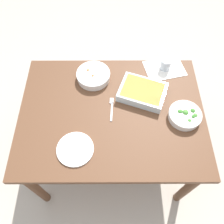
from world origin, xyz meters
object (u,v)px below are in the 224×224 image
object	(u,v)px
baking_dish	(143,92)
spoon_by_stew	(97,82)
side_plate	(76,149)
fork_on_table	(112,107)
drink_cup	(166,65)
stew_bowl	(94,75)
broccoli_bowl	(185,115)

from	to	relation	value
baking_dish	spoon_by_stew	xyz separation A→B (m)	(0.31, -0.11, -0.03)
side_plate	fork_on_table	distance (m)	0.36
drink_cup	spoon_by_stew	distance (m)	0.50
stew_bowl	baking_dish	size ratio (longest dim) A/B	0.66
baking_dish	side_plate	world-z (taller)	baking_dish
stew_bowl	spoon_by_stew	distance (m)	0.05
broccoli_bowl	fork_on_table	bearing A→B (deg)	-9.31
stew_bowl	drink_cup	distance (m)	0.52
stew_bowl	broccoli_bowl	bearing A→B (deg)	151.28
broccoli_bowl	baking_dish	xyz separation A→B (m)	(0.26, -0.18, 0.00)
drink_cup	fork_on_table	world-z (taller)	drink_cup
stew_bowl	drink_cup	world-z (taller)	drink_cup
stew_bowl	drink_cup	xyz separation A→B (m)	(-0.51, -0.09, 0.01)
spoon_by_stew	broccoli_bowl	bearing A→B (deg)	152.85
broccoli_bowl	spoon_by_stew	distance (m)	0.63
side_plate	broccoli_bowl	bearing A→B (deg)	-162.28
side_plate	fork_on_table	bearing A→B (deg)	-126.75
stew_bowl	side_plate	size ratio (longest dim) A/B	1.07
fork_on_table	side_plate	bearing A→B (deg)	53.25
broccoli_bowl	fork_on_table	xyz separation A→B (m)	(0.46, -0.08, -0.03)
side_plate	spoon_by_stew	xyz separation A→B (m)	(-0.11, -0.50, -0.00)
side_plate	fork_on_table	xyz separation A→B (m)	(-0.22, -0.29, -0.00)
stew_bowl	broccoli_bowl	xyz separation A→B (m)	(-0.59, 0.32, -0.00)
spoon_by_stew	fork_on_table	distance (m)	0.24
side_plate	spoon_by_stew	world-z (taller)	side_plate
drink_cup	broccoli_bowl	bearing A→B (deg)	100.17
spoon_by_stew	fork_on_table	xyz separation A→B (m)	(-0.10, 0.21, -0.00)
broccoli_bowl	baking_dish	bearing A→B (deg)	-34.95
fork_on_table	broccoli_bowl	bearing A→B (deg)	170.69
broccoli_bowl	drink_cup	distance (m)	0.42
stew_bowl	baking_dish	distance (m)	0.36
side_plate	fork_on_table	world-z (taller)	side_plate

